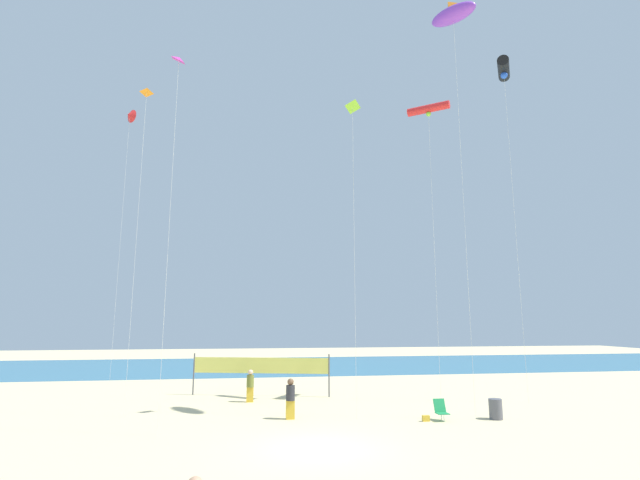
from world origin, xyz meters
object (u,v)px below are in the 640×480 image
Objects in this scene: beach_handbag at (426,418)px; kite_lime_diamond at (352,111)px; kite_violet_inflatable at (453,15)px; kite_magenta_diamond at (179,66)px; beachgoer_olive_shirt at (250,385)px; trash_barrel at (496,409)px; volleyball_net at (261,367)px; kite_red_delta at (130,116)px; kite_orange_diamond at (146,101)px; kite_black_tube at (504,70)px; kite_red_tube at (428,109)px; beachgoer_charcoal_shirt at (290,397)px; folding_beach_chair at (441,409)px.

beach_handbag is 14.86m from kite_lime_diamond.
kite_violet_inflatable is 1.30× the size of kite_magenta_diamond.
beachgoer_olive_shirt is 0.11× the size of kite_lime_diamond.
volleyball_net is (-10.23, 8.14, 1.20)m from trash_barrel.
beachgoer_olive_shirt is at bearing 132.80° from kite_lime_diamond.
kite_lime_diamond is 0.74× the size of kite_red_delta.
kite_orange_diamond is 0.82× the size of kite_black_tube.
kite_black_tube is at bearing 5.99° from beachgoer_olive_shirt.
kite_red_tube is 0.83× the size of kite_red_delta.
beachgoer_charcoal_shirt is at bearing 167.13° from beach_handbag.
folding_beach_chair is (6.55, -1.24, -0.47)m from beachgoer_charcoal_shirt.
volleyball_net is at bearing 87.46° from beachgoer_charcoal_shirt.
kite_red_tube is 1.07× the size of kite_magenta_diamond.
kite_red_delta reaches higher than trash_barrel.
kite_black_tube is (24.29, -11.36, -0.53)m from kite_red_delta.
beach_handbag is at bearing -120.48° from kite_red_tube.
kite_red_delta is 1.29× the size of kite_magenta_diamond.
folding_beach_chair is at bearing -14.03° from kite_lime_diamond.
volleyball_net is 18.24m from kite_red_tube.
kite_red_tube is (8.33, 2.95, 15.80)m from beachgoer_charcoal_shirt.
kite_black_tube reaches higher than trash_barrel.
beach_handbag is at bearing -40.87° from kite_red_delta.
kite_orange_diamond is at bearing 169.10° from kite_violet_inflatable.
kite_red_delta is at bearing 142.56° from kite_violet_inflatable.
kite_red_delta is (-20.44, 14.94, 19.37)m from trash_barrel.
trash_barrel is at bearing -10.36° from kite_orange_diamond.
kite_orange_diamond reaches higher than beach_handbag.
kite_lime_diamond is at bearing -19.04° from beachgoer_charcoal_shirt.
kite_violet_inflatable is 1.28× the size of kite_orange_diamond.
kite_lime_diamond reaches higher than folding_beach_chair.
beachgoer_charcoal_shirt is 5.61× the size of beach_handbag.
volleyball_net is at bearing 130.85° from beach_handbag.
trash_barrel is at bearing -38.51° from volleyball_net.
trash_barrel is at bearing -80.44° from kite_red_tube.
kite_violet_inflatable reaches higher than folding_beach_chair.
beachgoer_olive_shirt is at bearing -42.52° from kite_red_delta.
kite_orange_diamond reaches higher than beachgoer_charcoal_shirt.
beach_handbag is 0.02× the size of kite_violet_inflatable.
kite_violet_inflatable is (-0.23, -4.31, 3.15)m from kite_red_tube.
kite_orange_diamond is (-7.44, 1.62, 14.47)m from beachgoer_charcoal_shirt.
beach_handbag is at bearing 4.59° from kite_magenta_diamond.
kite_violet_inflatable is (9.27, -8.12, 18.25)m from volleyball_net.
kite_red_tube reaches higher than volleyball_net.
folding_beach_chair is at bearing -39.52° from kite_red_delta.
kite_black_tube is at bearing -25.07° from kite_red_delta.
folding_beach_chair is 14.68m from kite_lime_diamond.
kite_lime_diamond is 10.58m from kite_orange_diamond.
beachgoer_olive_shirt is 22.97m from kite_red_delta.
kite_lime_diamond is (4.10, -7.09, 13.03)m from volleyball_net.
kite_lime_diamond is 8.42m from kite_magenta_diamond.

